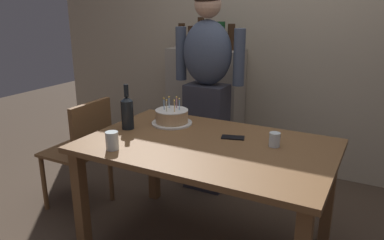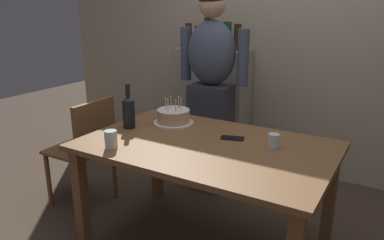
% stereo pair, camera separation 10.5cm
% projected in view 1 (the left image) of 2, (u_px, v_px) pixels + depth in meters
% --- Properties ---
extents(back_wall, '(5.20, 0.10, 2.60)m').
position_uv_depth(back_wall, '(282.00, 33.00, 3.41)').
color(back_wall, tan).
rests_on(back_wall, ground_plane).
extents(dining_table, '(1.50, 0.96, 0.74)m').
position_uv_depth(dining_table, '(207.00, 158.00, 2.29)').
color(dining_table, brown).
rests_on(dining_table, ground_plane).
extents(birthday_cake, '(0.29, 0.29, 0.19)m').
position_uv_depth(birthday_cake, '(172.00, 117.00, 2.62)').
color(birthday_cake, white).
rests_on(birthday_cake, dining_table).
extents(water_glass_near, '(0.07, 0.07, 0.11)m').
position_uv_depth(water_glass_near, '(112.00, 141.00, 2.15)').
color(water_glass_near, silver).
rests_on(water_glass_near, dining_table).
extents(water_glass_far, '(0.07, 0.07, 0.09)m').
position_uv_depth(water_glass_far, '(275.00, 140.00, 2.20)').
color(water_glass_far, silver).
rests_on(water_glass_far, dining_table).
extents(wine_bottle, '(0.08, 0.08, 0.31)m').
position_uv_depth(wine_bottle, '(127.00, 112.00, 2.50)').
color(wine_bottle, black).
rests_on(wine_bottle, dining_table).
extents(cell_phone, '(0.16, 0.11, 0.01)m').
position_uv_depth(cell_phone, '(233.00, 137.00, 2.35)').
color(cell_phone, black).
rests_on(cell_phone, dining_table).
extents(person_man_bearded, '(0.61, 0.27, 1.66)m').
position_uv_depth(person_man_bearded, '(207.00, 90.00, 3.07)').
color(person_man_bearded, '#33333D').
rests_on(person_man_bearded, ground_plane).
extents(dining_chair, '(0.42, 0.42, 0.87)m').
position_uv_depth(dining_chair, '(84.00, 146.00, 2.83)').
color(dining_chair, brown).
rests_on(dining_chair, ground_plane).
extents(shelf_cabinet, '(0.74, 0.30, 1.44)m').
position_uv_depth(shelf_cabinet, '(205.00, 105.00, 3.73)').
color(shelf_cabinet, '#9E9384').
rests_on(shelf_cabinet, ground_plane).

